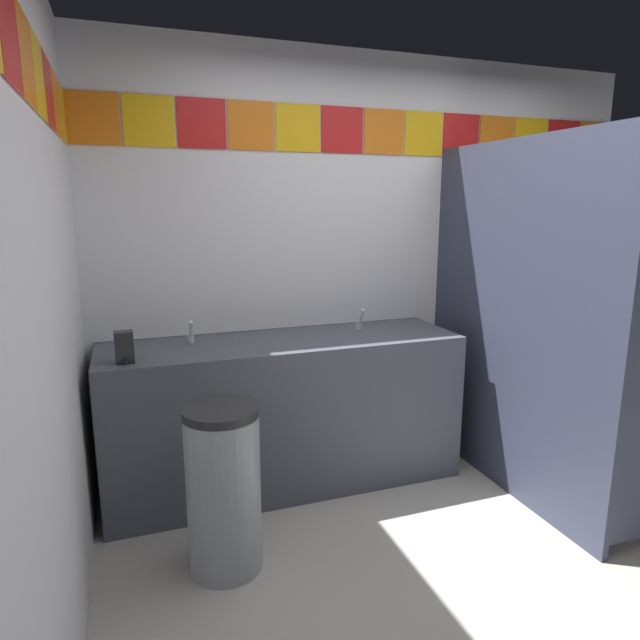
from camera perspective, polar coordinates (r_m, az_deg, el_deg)
ground_plane at (r=2.87m, az=20.66°, el=-24.28°), size 8.10×8.10×0.00m
wall_back at (r=3.69m, az=6.06°, el=6.30°), size 3.68×0.09×2.58m
wall_side at (r=1.78m, az=-28.50°, el=-1.43°), size 0.09×3.12×2.58m
vanity_counter at (r=3.32m, az=-3.68°, el=-9.39°), size 2.07×0.61×0.89m
faucet_left at (r=3.16m, az=-13.31°, el=-1.48°), size 0.04×0.10×0.14m
faucet_right at (r=3.42m, az=4.15°, el=-0.14°), size 0.04×0.10×0.14m
soap_dispenser at (r=2.87m, az=-19.71°, el=-2.69°), size 0.09×0.09×0.16m
stall_divider at (r=3.20m, az=24.45°, el=-0.94°), size 0.92×1.56×2.01m
toilet at (r=4.14m, az=21.96°, el=-8.04°), size 0.39×0.49×0.74m
trash_bin at (r=2.64m, az=-10.00°, el=-16.94°), size 0.34×0.34×0.79m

